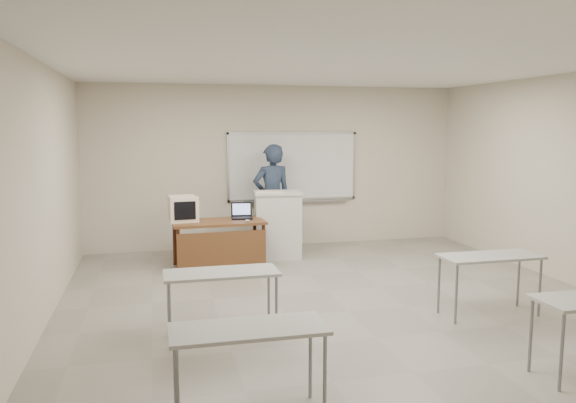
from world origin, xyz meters
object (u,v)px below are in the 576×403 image
object	(u,v)px
instructor_desk	(219,234)
keyboard	(271,192)
mouse	(248,221)
presenter	(272,198)
whiteboard	(293,167)
crt_monitor	(183,209)
laptop	(241,215)
podium	(278,224)

from	to	relation	value
instructor_desk	keyboard	xyz separation A→B (m)	(0.92, 0.42, 0.61)
mouse	presenter	world-z (taller)	presenter
whiteboard	mouse	xyz separation A→B (m)	(-1.13, -1.57, -0.71)
crt_monitor	laptop	distance (m)	0.96
laptop	presenter	xyz separation A→B (m)	(0.68, 0.77, 0.16)
podium	crt_monitor	size ratio (longest dim) A/B	2.34
instructor_desk	crt_monitor	size ratio (longest dim) A/B	2.99
instructor_desk	presenter	bearing A→B (deg)	41.31
presenter	instructor_desk	bearing A→B (deg)	34.85
whiteboard	mouse	size ratio (longest dim) A/B	28.65
crt_monitor	keyboard	distance (m)	1.50
mouse	laptop	bearing A→B (deg)	94.32
instructor_desk	presenter	distance (m)	1.56
presenter	keyboard	bearing A→B (deg)	66.79
whiteboard	crt_monitor	size ratio (longest dim) A/B	5.08
crt_monitor	laptop	bearing A→B (deg)	-3.19
crt_monitor	presenter	xyz separation A→B (m)	(1.63, 0.80, 0.02)
whiteboard	keyboard	bearing A→B (deg)	-121.56
podium	instructor_desk	bearing A→B (deg)	-146.38
instructor_desk	crt_monitor	bearing A→B (deg)	153.94
laptop	mouse	distance (m)	0.36
instructor_desk	podium	distance (m)	1.20
instructor_desk	whiteboard	bearing A→B (deg)	40.52
laptop	mouse	world-z (taller)	laptop
crt_monitor	presenter	size ratio (longest dim) A/B	0.25
whiteboard	mouse	distance (m)	2.06
whiteboard	laptop	bearing A→B (deg)	-134.06
whiteboard	presenter	xyz separation A→B (m)	(-0.50, -0.44, -0.51)
whiteboard	crt_monitor	distance (m)	2.52
crt_monitor	laptop	world-z (taller)	crt_monitor
whiteboard	crt_monitor	world-z (taller)	whiteboard
whiteboard	mouse	bearing A→B (deg)	-125.83
podium	keyboard	distance (m)	0.61
whiteboard	podium	distance (m)	1.40
whiteboard	laptop	world-z (taller)	whiteboard
whiteboard	laptop	xyz separation A→B (m)	(-1.17, -1.21, -0.67)
whiteboard	keyboard	xyz separation A→B (m)	(-0.65, -1.06, -0.32)
laptop	presenter	size ratio (longest dim) A/B	0.18
crt_monitor	presenter	distance (m)	1.82
whiteboard	keyboard	distance (m)	1.28
podium	keyboard	xyz separation A→B (m)	(-0.15, -0.12, 0.58)
podium	mouse	distance (m)	0.91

